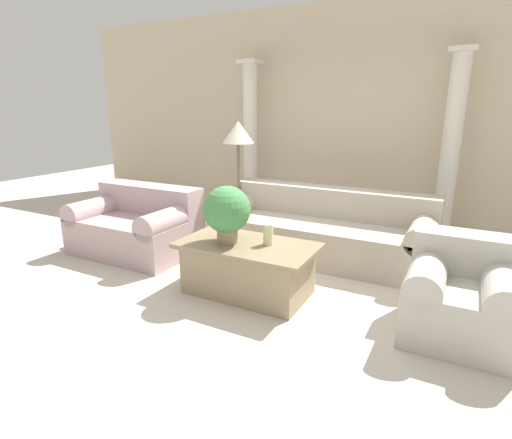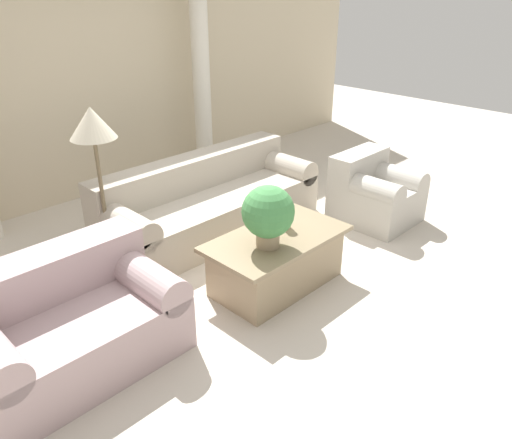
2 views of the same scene
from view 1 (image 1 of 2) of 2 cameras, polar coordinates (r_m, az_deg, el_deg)
ground_plane at (r=4.24m, az=1.18°, el=-7.94°), size 16.00×16.00×0.00m
wall_back at (r=6.41m, az=12.58°, el=14.44°), size 10.00×0.06×3.20m
sofa_long at (r=4.73m, az=9.59°, el=-1.46°), size 2.46×0.92×0.78m
loveseat at (r=5.04m, az=-16.57°, el=-0.73°), size 1.42×0.92×0.78m
coffee_table at (r=3.77m, az=-1.17°, el=-6.91°), size 1.27×0.70×0.49m
potted_plant at (r=3.64m, az=-4.17°, el=1.21°), size 0.43×0.43×0.53m
pillar_candle at (r=3.62m, az=1.74°, el=-2.14°), size 0.09×0.09×0.20m
floor_lamp at (r=5.08m, az=-2.55°, el=11.48°), size 0.40×0.40×1.54m
column_left at (r=6.61m, az=-0.82°, el=11.64°), size 0.32×0.32×2.41m
column_right at (r=5.80m, az=26.10°, el=9.51°), size 0.32×0.32×2.41m
armchair at (r=3.47m, az=27.32°, el=-9.32°), size 0.79×0.83×0.75m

